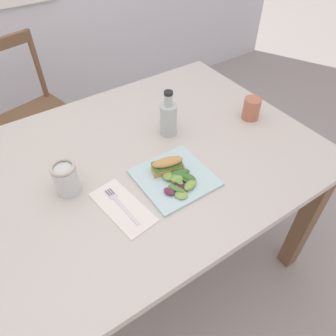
# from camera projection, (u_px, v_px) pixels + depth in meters

# --- Properties ---
(ground_plane) EXTENTS (9.46, 9.46, 0.00)m
(ground_plane) POSITION_uv_depth(u_px,v_px,m) (153.00, 276.00, 1.66)
(ground_plane) COLOR gray
(dining_table) EXTENTS (1.28, 1.00, 0.74)m
(dining_table) POSITION_uv_depth(u_px,v_px,m) (149.00, 173.00, 1.31)
(dining_table) COLOR #BCB7AD
(dining_table) RESTS_ON ground
(chair_wooden_far) EXTENTS (0.48, 0.48, 0.87)m
(chair_wooden_far) POSITION_uv_depth(u_px,v_px,m) (35.00, 115.00, 1.91)
(chair_wooden_far) COLOR brown
(chair_wooden_far) RESTS_ON ground
(plate_lunch) EXTENTS (0.25, 0.25, 0.01)m
(plate_lunch) POSITION_uv_depth(u_px,v_px,m) (174.00, 178.00, 1.13)
(plate_lunch) COLOR silver
(plate_lunch) RESTS_ON dining_table
(sandwich_half_front) EXTENTS (0.12, 0.08, 0.06)m
(sandwich_half_front) POSITION_uv_depth(u_px,v_px,m) (168.00, 165.00, 1.13)
(sandwich_half_front) COLOR tan
(sandwich_half_front) RESTS_ON plate_lunch
(salad_mixed_greens) EXTENTS (0.14, 0.15, 0.03)m
(salad_mixed_greens) POSITION_uv_depth(u_px,v_px,m) (180.00, 180.00, 1.10)
(salad_mixed_greens) COLOR #602D47
(salad_mixed_greens) RESTS_ON plate_lunch
(napkin_folded) EXTENTS (0.14, 0.26, 0.00)m
(napkin_folded) POSITION_uv_depth(u_px,v_px,m) (122.00, 207.00, 1.04)
(napkin_folded) COLOR silver
(napkin_folded) RESTS_ON dining_table
(fork_on_napkin) EXTENTS (0.03, 0.19, 0.00)m
(fork_on_napkin) POSITION_uv_depth(u_px,v_px,m) (119.00, 203.00, 1.05)
(fork_on_napkin) COLOR silver
(fork_on_napkin) RESTS_ON napkin_folded
(bottle_cold_brew) EXTENTS (0.07, 0.07, 0.19)m
(bottle_cold_brew) POSITION_uv_depth(u_px,v_px,m) (168.00, 120.00, 1.28)
(bottle_cold_brew) COLOR black
(bottle_cold_brew) RESTS_ON dining_table
(mason_jar_iced_tea) EXTENTS (0.08, 0.08, 0.12)m
(mason_jar_iced_tea) POSITION_uv_depth(u_px,v_px,m) (66.00, 180.00, 1.06)
(mason_jar_iced_tea) COLOR gold
(mason_jar_iced_tea) RESTS_ON dining_table
(cup_extra_side) EXTENTS (0.07, 0.07, 0.09)m
(cup_extra_side) POSITION_uv_depth(u_px,v_px,m) (251.00, 109.00, 1.37)
(cup_extra_side) COLOR #B2664C
(cup_extra_side) RESTS_ON dining_table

